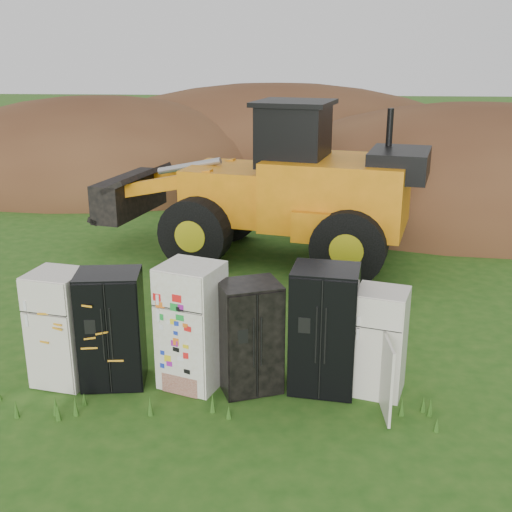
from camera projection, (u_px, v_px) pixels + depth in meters
The scene contains 11 objects.
ground at pixel (224, 385), 9.61m from camera, with size 120.00×120.00×0.00m, color #225115.
fridge_leftmost at pixel (61, 328), 9.48m from camera, with size 0.77×0.73×1.73m, color silver, non-canonical shape.
fridge_black_side at pixel (112, 329), 9.43m from camera, with size 0.91×0.72×1.75m, color black, non-canonical shape.
fridge_sticker at pixel (192, 326), 9.38m from camera, with size 0.84×0.77×1.87m, color white, non-canonical shape.
fridge_dark_mid at pixel (250, 337), 9.28m from camera, with size 0.84×0.69×1.65m, color black, non-canonical shape.
fridge_black_right at pixel (324, 329), 9.26m from camera, with size 0.94×0.78×1.87m, color black, non-canonical shape.
fridge_open_door at pixel (380, 342), 9.20m from camera, with size 0.72×0.66×1.58m, color silver, non-canonical shape.
wheel_loader at pixel (255, 180), 15.00m from camera, with size 7.62×3.09×3.69m, color orange, non-canonical shape.
dirt_mound_right at pixel (474, 205), 20.51m from camera, with size 15.30×11.22×6.42m, color #452616.
dirt_mound_left at pixel (101, 178), 24.63m from camera, with size 14.66×10.99×6.20m, color #452616.
dirt_mound_back at pixel (277, 166), 27.20m from camera, with size 18.81×12.54×6.85m, color #452616.
Camera 1 is at (1.10, -8.48, 4.82)m, focal length 45.00 mm.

